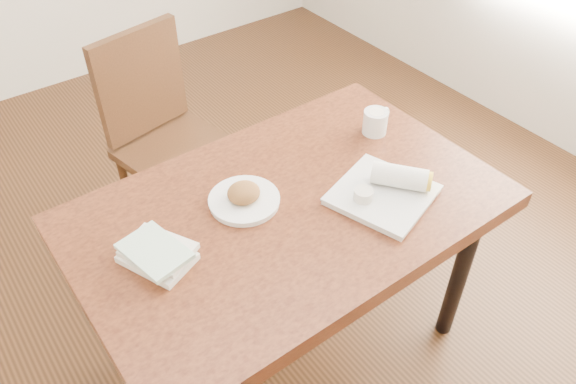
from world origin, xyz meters
TOP-DOWN VIEW (x-y plane):
  - ground at (0.00, 0.00)m, footprint 4.00×5.00m
  - table at (0.00, 0.00)m, footprint 1.30×0.83m
  - chair_far at (-0.01, 0.86)m, footprint 0.49×0.49m
  - plate_scone at (-0.10, 0.08)m, footprint 0.22×0.22m
  - coffee_mug at (0.47, 0.12)m, footprint 0.13×0.09m
  - plate_burrito at (0.27, -0.15)m, footprint 0.35×0.35m
  - book_stack at (-0.42, 0.03)m, footprint 0.21×0.23m

SIDE VIEW (x-z plane):
  - ground at x=0.00m, z-range -0.01..0.00m
  - chair_far at x=-0.01m, z-range 0.07..1.03m
  - table at x=0.00m, z-range 0.29..1.04m
  - plate_scone at x=-0.10m, z-range 0.74..0.81m
  - book_stack at x=-0.42m, z-range 0.75..0.80m
  - plate_burrito at x=0.27m, z-range 0.73..0.82m
  - coffee_mug at x=0.47m, z-range 0.75..0.84m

